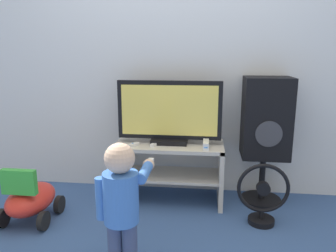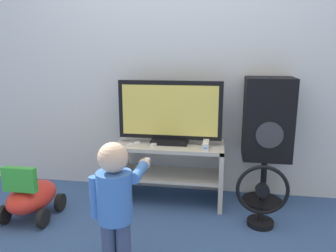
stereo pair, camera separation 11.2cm
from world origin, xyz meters
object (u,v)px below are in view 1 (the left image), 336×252
Objects in this scene: child at (122,198)px; remote_secondary at (155,144)px; game_console at (206,144)px; floor_fan at (263,197)px; television at (169,113)px; speaker_tower at (266,121)px; ride_on_toy at (30,199)px; remote_primary at (133,145)px.

remote_secondary is at bearing 87.05° from child.
game_console is 1.01m from child.
television is at bearing 155.17° from floor_fan.
speaker_tower is 2.23× the size of ride_on_toy.
child reaches higher than ride_on_toy.
television is 0.28m from remote_secondary.
remote_secondary is at bearing 163.05° from floor_fan.
game_console reaches higher than remote_primary.
game_console is 0.59m from floor_fan.
television is 0.80m from speaker_tower.
speaker_tower is at bearing 9.00° from remote_secondary.
television is 1.06m from child.
child is 1.14m from floor_fan.
television is at bearing 23.83° from remote_primary.
remote_primary is 0.88m from child.
game_console is 1.42m from ride_on_toy.
television is 4.50× the size of game_console.
remote_primary is at bearing 27.65° from ride_on_toy.
speaker_tower is 0.64m from floor_fan.
game_console reaches higher than floor_fan.
television reaches higher than remote_primary.
game_console is at bearing -2.43° from remote_secondary.
floor_fan is at bearing 36.29° from child.
child is at bearing -131.99° from speaker_tower.
speaker_tower reaches higher than ride_on_toy.
ride_on_toy is (-0.72, -0.38, -0.35)m from remote_primary.
remote_primary is at bearing -156.17° from television.
television reaches higher than child.
speaker_tower is 1.96m from ride_on_toy.
speaker_tower is at bearing 48.01° from child.
ride_on_toy is at bearing -162.66° from speaker_tower.
remote_secondary is (-0.11, -0.08, -0.25)m from television.
speaker_tower reaches higher than floor_fan.
speaker_tower is at bearing 4.30° from television.
speaker_tower reaches higher than game_console.
floor_fan is at bearing -98.29° from speaker_tower.
remote_secondary is at bearing -142.49° from television.
remote_primary is 0.88m from ride_on_toy.
floor_fan is (0.85, -0.26, -0.31)m from remote_secondary.
speaker_tower is (0.80, 0.06, -0.06)m from television.
remote_secondary is at bearing 13.80° from remote_primary.
child reaches higher than remote_primary.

